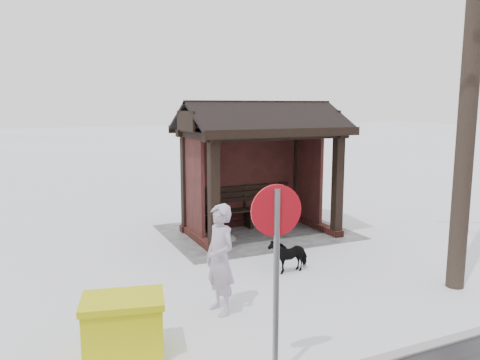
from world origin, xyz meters
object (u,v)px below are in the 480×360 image
Objects in this scene: pedestrian at (220,259)px; road_sign at (276,240)px; grit_bin at (124,326)px; dog at (289,255)px; bus_shelter at (258,141)px.

road_sign is (0.08, 1.79, 0.78)m from pedestrian.
pedestrian is 1.68m from grit_bin.
bus_shelter is at bearing 159.67° from dog.
grit_bin reaches higher than dog.
pedestrian is 1.96m from road_sign.
dog is at bearing 112.07° from pedestrian.
bus_shelter is at bearing -106.02° from road_sign.
bus_shelter reaches higher than dog.
dog is at bearing -114.24° from road_sign.
bus_shelter is 3.33× the size of grit_bin.
pedestrian is at bearing -144.69° from grit_bin.
grit_bin is 2.20m from road_sign.
dog is 0.33× the size of road_sign.
dog is at bearing -139.70° from grit_bin.
grit_bin is at bearing -30.75° from road_sign.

